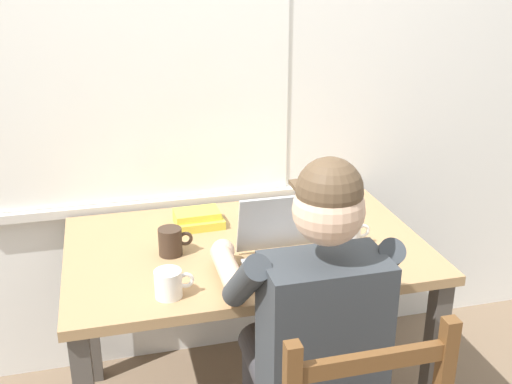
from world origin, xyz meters
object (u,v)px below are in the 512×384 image
(laptop, at_px, (292,251))
(coffee_mug_white, at_px, (351,233))
(desk, at_px, (246,268))
(seated_person, at_px, (310,326))
(coffee_mug_spare, at_px, (169,284))
(book_stack_main, at_px, (275,219))
(computer_mouse, at_px, (364,256))
(landscape_photo_print, at_px, (330,214))
(book_stack_side, at_px, (198,219))
(coffee_mug_dark, at_px, (171,241))

(laptop, relative_size, coffee_mug_white, 2.90)
(desk, relative_size, seated_person, 1.02)
(seated_person, xyz_separation_m, laptop, (0.03, 0.29, 0.10))
(coffee_mug_spare, bearing_deg, laptop, 12.82)
(book_stack_main, bearing_deg, coffee_mug_white, -39.08)
(computer_mouse, distance_m, coffee_mug_white, 0.12)
(seated_person, height_order, landscape_photo_print, seated_person)
(computer_mouse, distance_m, book_stack_side, 0.66)
(desk, distance_m, coffee_mug_spare, 0.45)
(laptop, height_order, computer_mouse, laptop)
(desk, bearing_deg, coffee_mug_dark, -177.71)
(seated_person, xyz_separation_m, book_stack_main, (0.05, 0.56, 0.10))
(computer_mouse, height_order, landscape_photo_print, computer_mouse)
(computer_mouse, distance_m, coffee_mug_spare, 0.68)
(desk, distance_m, book_stack_main, 0.21)
(book_stack_side, relative_size, landscape_photo_print, 1.43)
(coffee_mug_white, relative_size, coffee_mug_dark, 0.94)
(seated_person, bearing_deg, coffee_mug_white, 53.39)
(book_stack_side, bearing_deg, desk, -56.16)
(laptop, distance_m, book_stack_side, 0.48)
(computer_mouse, distance_m, landscape_photo_print, 0.40)
(computer_mouse, xyz_separation_m, book_stack_side, (-0.50, 0.43, 0.01))
(landscape_photo_print, bearing_deg, laptop, -148.57)
(coffee_mug_white, relative_size, coffee_mug_spare, 0.93)
(seated_person, distance_m, computer_mouse, 0.39)
(seated_person, height_order, coffee_mug_dark, seated_person)
(laptop, height_order, coffee_mug_spare, laptop)
(coffee_mug_dark, bearing_deg, computer_mouse, -18.16)
(computer_mouse, xyz_separation_m, coffee_mug_dark, (-0.63, 0.21, 0.03))
(desk, relative_size, laptop, 3.88)
(seated_person, relative_size, coffee_mug_dark, 10.43)
(desk, xyz_separation_m, coffee_mug_dark, (-0.27, -0.01, 0.15))
(coffee_mug_white, height_order, landscape_photo_print, coffee_mug_white)
(book_stack_side, bearing_deg, coffee_mug_spare, -108.92)
(desk, bearing_deg, laptop, -60.18)
(book_stack_main, bearing_deg, coffee_mug_dark, -167.15)
(coffee_mug_spare, distance_m, landscape_photo_print, 0.85)
(coffee_mug_spare, distance_m, book_stack_main, 0.58)
(computer_mouse, bearing_deg, coffee_mug_spare, -173.90)
(desk, xyz_separation_m, laptop, (0.11, -0.19, 0.15))
(coffee_mug_dark, bearing_deg, coffee_mug_spare, -98.24)
(desk, xyz_separation_m, coffee_mug_spare, (-0.31, -0.29, 0.14))
(coffee_mug_white, distance_m, landscape_photo_print, 0.29)
(seated_person, relative_size, book_stack_side, 6.74)
(coffee_mug_spare, relative_size, book_stack_main, 0.62)
(coffee_mug_spare, height_order, book_stack_side, coffee_mug_spare)
(coffee_mug_white, relative_size, book_stack_side, 0.61)
(computer_mouse, relative_size, coffee_mug_spare, 0.82)
(laptop, bearing_deg, book_stack_main, 85.61)
(seated_person, xyz_separation_m, coffee_mug_dark, (-0.35, 0.47, 0.10))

